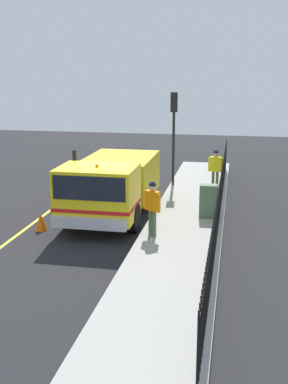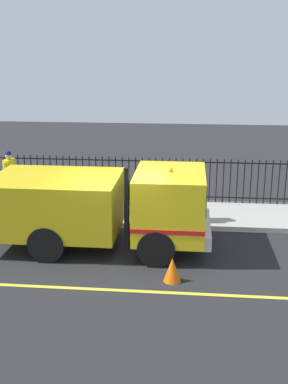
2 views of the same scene
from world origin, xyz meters
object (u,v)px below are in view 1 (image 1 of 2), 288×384
object	(u,v)px
worker_standing	(152,203)
traffic_cone	(41,222)
work_truck	(110,183)
pedestrian_distant	(216,166)
traffic_light_near	(174,120)
utility_cabinet	(208,201)

from	to	relation	value
worker_standing	traffic_cone	bearing A→B (deg)	33.33
work_truck	traffic_cone	distance (m)	2.81
pedestrian_distant	traffic_light_near	xyz separation A→B (m)	(-1.91, 0.66, 1.83)
pedestrian_distant	traffic_light_near	bearing A→B (deg)	169.60
work_truck	worker_standing	xyz separation A→B (m)	(1.87, -2.03, -0.06)
pedestrian_distant	utility_cabinet	bearing A→B (deg)	-82.01
utility_cabinet	worker_standing	bearing A→B (deg)	-125.03
utility_cabinet	pedestrian_distant	bearing A→B (deg)	89.16
worker_standing	traffic_cone	xyz separation A→B (m)	(-3.80, 0.25, -0.93)
utility_cabinet	work_truck	bearing A→B (deg)	-176.13
traffic_light_near	utility_cabinet	size ratio (longest dim) A/B	3.50
pedestrian_distant	utility_cabinet	size ratio (longest dim) A/B	1.50
traffic_light_near	traffic_cone	xyz separation A→B (m)	(-3.54, -6.62, -2.77)
traffic_cone	utility_cabinet	bearing A→B (deg)	20.52
pedestrian_distant	traffic_cone	distance (m)	8.13
utility_cabinet	traffic_cone	bearing A→B (deg)	-159.48
pedestrian_distant	traffic_cone	world-z (taller)	pedestrian_distant
pedestrian_distant	traffic_cone	xyz separation A→B (m)	(-5.45, -5.96, -0.94)
work_truck	worker_standing	world-z (taller)	work_truck
worker_standing	utility_cabinet	bearing A→B (deg)	-87.97
work_truck	pedestrian_distant	size ratio (longest dim) A/B	3.37
worker_standing	traffic_cone	world-z (taller)	worker_standing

